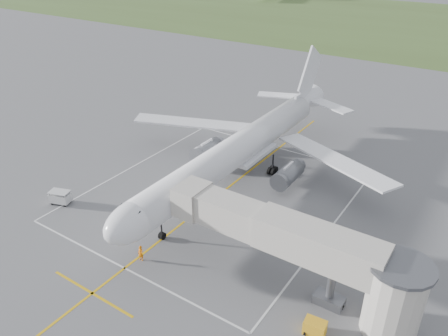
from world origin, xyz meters
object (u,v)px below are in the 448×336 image
Objects in this scene: jet_bridge at (309,251)px; baggage_cart at (60,197)px; ramp_worker_wing at (198,163)px; gpu_unit at (315,328)px; ramp_worker_nose at (141,253)px; airliner at (240,149)px.

baggage_cart is at bearing -175.39° from jet_bridge.
jet_bridge is 26.22m from ramp_worker_wing.
jet_bridge is 14.88× the size of ramp_worker_wing.
jet_bridge reaches higher than gpu_unit.
ramp_worker_nose is at bearing -27.71° from baggage_cart.
baggage_cart is 1.70× the size of ramp_worker_wing.
ramp_worker_wing is (-22.01, 13.69, -3.96)m from jet_bridge.
gpu_unit is 0.69× the size of baggage_cart.
ramp_worker_nose is (-17.74, -1.07, 0.19)m from gpu_unit.
ramp_worker_nose reaches higher than gpu_unit.
jet_bridge reaches higher than ramp_worker_nose.
ramp_worker_nose is (0.52, -18.96, -3.56)m from airliner.
ramp_worker_wing is at bearing 106.11° from ramp_worker_nose.
gpu_unit is 1.10× the size of ramp_worker_nose.
airliner is at bearing -153.49° from ramp_worker_wing.
airliner is 25.84m from gpu_unit.
baggage_cart is (-32.79, 1.21, 0.19)m from gpu_unit.
airliner is 2.00× the size of jet_bridge.
jet_bridge is (15.72, -14.25, 0.35)m from airliner.
airliner is 28.10× the size of ramp_worker_nose.
gpu_unit is at bearing -0.74° from ramp_worker_nose.
gpu_unit is at bearing -21.22° from baggage_cart.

